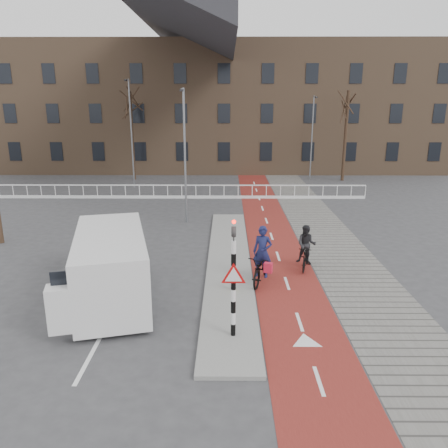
{
  "coord_description": "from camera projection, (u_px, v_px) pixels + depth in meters",
  "views": [
    {
      "loc": [
        -0.78,
        -13.35,
        6.69
      ],
      "look_at": [
        -0.91,
        5.0,
        1.5
      ],
      "focal_mm": 35.0,
      "sensor_mm": 36.0,
      "label": 1
    }
  ],
  "objects": [
    {
      "name": "streetlight_right",
      "position": [
        312.0,
        139.0,
        37.48
      ],
      "size": [
        0.12,
        0.12,
        7.11
      ],
      "primitive_type": "cylinder",
      "color": "slate",
      "rests_on": "ground"
    },
    {
      "name": "traffic_signal",
      "position": [
        233.0,
        276.0,
        12.18
      ],
      "size": [
        0.8,
        0.8,
        3.68
      ],
      "color": "black",
      "rests_on": "curb_island"
    },
    {
      "name": "bike_lane",
      "position": [
        268.0,
        225.0,
        24.27
      ],
      "size": [
        2.5,
        60.0,
        0.01
      ],
      "primitive_type": "cube",
      "color": "maroon",
      "rests_on": "ground"
    },
    {
      "name": "railing",
      "position": [
        168.0,
        194.0,
        30.97
      ],
      "size": [
        28.0,
        0.1,
        0.99
      ],
      "color": "silver",
      "rests_on": "ground"
    },
    {
      "name": "cyclist_far",
      "position": [
        306.0,
        251.0,
        17.82
      ],
      "size": [
        0.96,
        1.78,
        1.86
      ],
      "rotation": [
        0.0,
        0.0,
        -0.29
      ],
      "color": "black",
      "rests_on": "bike_lane"
    },
    {
      "name": "sidewalk",
      "position": [
        318.0,
        226.0,
        24.25
      ],
      "size": [
        3.0,
        60.0,
        0.01
      ],
      "primitive_type": "cube",
      "color": "slate",
      "rests_on": "ground"
    },
    {
      "name": "cyclist_near",
      "position": [
        262.0,
        264.0,
        16.48
      ],
      "size": [
        1.42,
        2.29,
        2.22
      ],
      "rotation": [
        0.0,
        0.0,
        -0.33
      ],
      "color": "black",
      "rests_on": "bike_lane"
    },
    {
      "name": "townhouse_row",
      "position": [
        205.0,
        89.0,
        43.34
      ],
      "size": [
        46.0,
        10.0,
        15.9
      ],
      "color": "#7F6047",
      "rests_on": "ground"
    },
    {
      "name": "curb_island",
      "position": [
        229.0,
        263.0,
        18.5
      ],
      "size": [
        1.8,
        16.0,
        0.12
      ],
      "primitive_type": "cube",
      "color": "gray",
      "rests_on": "ground"
    },
    {
      "name": "streetlight_left",
      "position": [
        132.0,
        135.0,
        33.94
      ],
      "size": [
        0.12,
        0.12,
        8.29
      ],
      "primitive_type": "cylinder",
      "color": "slate",
      "rests_on": "ground"
    },
    {
      "name": "tree_mid",
      "position": [
        132.0,
        137.0,
        37.48
      ],
      "size": [
        0.24,
        0.24,
        7.45
      ],
      "primitive_type": "cylinder",
      "color": "black",
      "rests_on": "ground"
    },
    {
      "name": "streetlight_near",
      "position": [
        185.0,
        158.0,
        23.92
      ],
      "size": [
        0.12,
        0.12,
        7.36
      ],
      "primitive_type": "cylinder",
      "color": "slate",
      "rests_on": "ground"
    },
    {
      "name": "tree_right",
      "position": [
        345.0,
        137.0,
        37.04
      ],
      "size": [
        0.27,
        0.27,
        7.52
      ],
      "primitive_type": "cylinder",
      "color": "black",
      "rests_on": "ground"
    },
    {
      "name": "bollard",
      "position": [
        234.0,
        280.0,
        15.62
      ],
      "size": [
        0.12,
        0.12,
        0.79
      ],
      "primitive_type": "cylinder",
      "color": "yellow",
      "rests_on": "curb_island"
    },
    {
      "name": "ground",
      "position": [
        250.0,
        307.0,
        14.66
      ],
      "size": [
        120.0,
        120.0,
        0.0
      ],
      "primitive_type": "plane",
      "color": "#38383A",
      "rests_on": "ground"
    },
    {
      "name": "van",
      "position": [
        111.0,
        266.0,
        14.84
      ],
      "size": [
        3.54,
        5.96,
        2.4
      ],
      "rotation": [
        0.0,
        0.0,
        0.25
      ],
      "color": "silver",
      "rests_on": "ground"
    }
  ]
}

